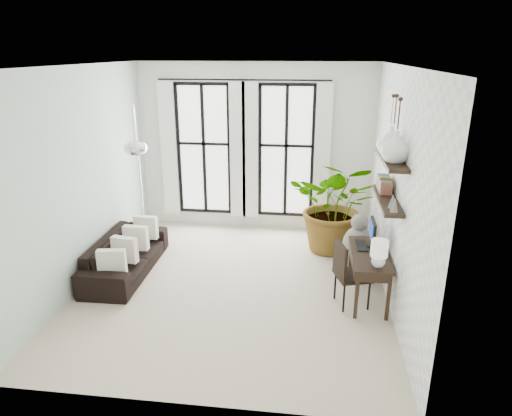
% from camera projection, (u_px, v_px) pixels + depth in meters
% --- Properties ---
extents(floor, '(5.00, 5.00, 0.00)m').
position_uv_depth(floor, '(235.00, 285.00, 6.95)').
color(floor, beige).
rests_on(floor, ground).
extents(ceiling, '(5.00, 5.00, 0.00)m').
position_uv_depth(ceiling, '(231.00, 66.00, 5.90)').
color(ceiling, white).
rests_on(ceiling, wall_back).
extents(wall_left, '(0.00, 5.00, 5.00)m').
position_uv_depth(wall_left, '(82.00, 179.00, 6.69)').
color(wall_left, silver).
rests_on(wall_left, floor).
extents(wall_right, '(0.00, 5.00, 5.00)m').
position_uv_depth(wall_right, '(397.00, 190.00, 6.16)').
color(wall_right, white).
rests_on(wall_right, floor).
extents(wall_back, '(4.50, 0.00, 4.50)m').
position_uv_depth(wall_back, '(255.00, 148.00, 8.77)').
color(wall_back, white).
rests_on(wall_back, floor).
extents(windows, '(3.26, 0.13, 2.65)m').
position_uv_depth(windows, '(244.00, 151.00, 8.74)').
color(windows, white).
rests_on(windows, wall_back).
extents(wall_shelves, '(0.25, 1.30, 0.60)m').
position_uv_depth(wall_shelves, '(388.00, 183.00, 6.04)').
color(wall_shelves, black).
rests_on(wall_shelves, wall_right).
extents(sofa, '(0.81, 2.02, 0.59)m').
position_uv_depth(sofa, '(126.00, 255.00, 7.28)').
color(sofa, black).
rests_on(sofa, floor).
extents(throw_pillows, '(0.40, 1.52, 0.40)m').
position_uv_depth(throw_pillows, '(131.00, 243.00, 7.20)').
color(throw_pillows, silver).
rests_on(throw_pillows, sofa).
extents(plant, '(1.76, 1.62, 1.67)m').
position_uv_depth(plant, '(336.00, 205.00, 7.92)').
color(plant, '#2D7228').
rests_on(plant, floor).
extents(desk, '(0.51, 1.20, 1.10)m').
position_uv_depth(desk, '(370.00, 257.00, 6.31)').
color(desk, black).
rests_on(desk, floor).
extents(desk_chair, '(0.56, 0.56, 0.94)m').
position_uv_depth(desk_chair, '(347.00, 270.00, 6.25)').
color(desk_chair, black).
rests_on(desk_chair, floor).
extents(arc_lamp, '(0.77, 1.45, 2.62)m').
position_uv_depth(arc_lamp, '(136.00, 142.00, 7.25)').
color(arc_lamp, silver).
rests_on(arc_lamp, floor).
extents(buddha, '(0.55, 0.55, 0.98)m').
position_uv_depth(buddha, '(358.00, 248.00, 7.26)').
color(buddha, gray).
rests_on(buddha, floor).
extents(vase_a, '(0.37, 0.37, 0.38)m').
position_uv_depth(vase_a, '(396.00, 147.00, 5.59)').
color(vase_a, white).
rests_on(vase_a, shelf_upper).
extents(vase_b, '(0.37, 0.37, 0.38)m').
position_uv_depth(vase_b, '(391.00, 141.00, 5.97)').
color(vase_b, white).
rests_on(vase_b, shelf_upper).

